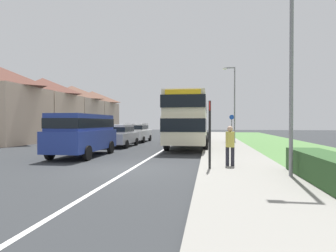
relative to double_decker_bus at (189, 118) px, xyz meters
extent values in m
plane|color=#2D3033|center=(-1.53, -10.27, -2.14)|extent=(120.00, 120.00, 0.00)
cube|color=silver|center=(-1.53, -2.27, -2.14)|extent=(0.14, 60.00, 0.01)
cube|color=gray|center=(2.67, -4.27, -2.08)|extent=(3.20, 68.00, 0.12)
cube|color=#517F42|center=(6.97, -4.27, -2.10)|extent=(6.00, 68.00, 0.08)
cube|color=#2D5128|center=(4.77, -12.19, -1.69)|extent=(1.10, 4.24, 0.90)
cube|color=beige|center=(0.00, 0.00, -0.82)|extent=(2.50, 10.57, 1.65)
cube|color=beige|center=(0.00, 0.00, 0.78)|extent=(2.45, 10.36, 1.55)
cube|color=black|center=(0.00, 0.00, -0.49)|extent=(2.52, 10.62, 0.76)
cube|color=black|center=(0.00, 0.00, 0.86)|extent=(2.52, 10.62, 0.72)
cube|color=gold|center=(0.00, -5.23, 1.28)|extent=(2.00, 0.08, 0.44)
cylinder|color=black|center=(-1.25, 3.28, -1.64)|extent=(0.30, 1.00, 1.00)
cylinder|color=black|center=(1.25, 3.28, -1.64)|extent=(0.30, 1.00, 1.00)
cylinder|color=black|center=(-1.25, -2.90, -1.64)|extent=(0.30, 1.00, 1.00)
cylinder|color=black|center=(1.25, -2.90, -1.64)|extent=(0.30, 1.00, 1.00)
cube|color=navy|center=(-5.19, -6.66, -1.27)|extent=(1.95, 5.12, 1.03)
cube|color=navy|center=(-5.19, -6.66, -0.33)|extent=(1.72, 4.71, 0.84)
cube|color=black|center=(-5.19, -6.66, -0.37)|extent=(1.76, 4.75, 0.47)
cylinder|color=black|center=(-6.15, -5.07, -1.78)|extent=(0.20, 0.72, 0.72)
cylinder|color=black|center=(-4.24, -5.07, -1.78)|extent=(0.20, 0.72, 0.72)
cylinder|color=black|center=(-6.15, -8.24, -1.78)|extent=(0.20, 0.72, 0.72)
cylinder|color=black|center=(-4.24, -8.24, -1.78)|extent=(0.20, 0.72, 0.72)
cube|color=#B7B7BC|center=(-5.07, -0.64, -1.47)|extent=(1.74, 4.30, 0.74)
cube|color=#B7B7BC|center=(-5.07, -0.85, -0.80)|extent=(1.53, 2.37, 0.61)
cube|color=black|center=(-5.07, -0.85, -0.83)|extent=(1.56, 2.39, 0.34)
cylinder|color=black|center=(-5.92, 0.70, -1.84)|extent=(0.20, 0.60, 0.60)
cylinder|color=black|center=(-4.22, 0.70, -1.84)|extent=(0.20, 0.60, 0.60)
cylinder|color=black|center=(-5.92, -1.97, -1.84)|extent=(0.20, 0.60, 0.60)
cylinder|color=black|center=(-4.22, -1.97, -1.84)|extent=(0.20, 0.60, 0.60)
cube|color=silver|center=(-5.16, 4.69, -1.45)|extent=(1.82, 4.52, 0.78)
cube|color=silver|center=(-5.16, 4.47, -0.74)|extent=(1.60, 2.49, 0.64)
cube|color=black|center=(-5.16, 4.47, -0.77)|extent=(1.64, 2.51, 0.36)
cylinder|color=black|center=(-6.05, 6.09, -1.84)|extent=(0.20, 0.60, 0.60)
cylinder|color=black|center=(-4.27, 6.09, -1.84)|extent=(0.20, 0.60, 0.60)
cylinder|color=black|center=(-6.05, 3.29, -1.84)|extent=(0.20, 0.60, 0.60)
cylinder|color=black|center=(-4.27, 3.29, -1.84)|extent=(0.20, 0.60, 0.60)
cylinder|color=#23232D|center=(2.16, -9.68, -1.72)|extent=(0.14, 0.14, 0.85)
cylinder|color=#23232D|center=(2.36, -9.68, -1.72)|extent=(0.14, 0.14, 0.85)
cylinder|color=#D1C14C|center=(2.26, -9.68, -0.99)|extent=(0.34, 0.34, 0.60)
sphere|color=tan|center=(2.26, -9.68, -0.58)|extent=(0.22, 0.22, 0.22)
cylinder|color=black|center=(1.47, -10.45, -0.84)|extent=(0.09, 0.09, 2.60)
cube|color=red|center=(1.47, -10.45, 0.26)|extent=(0.04, 0.44, 0.32)
cube|color=black|center=(1.47, -10.43, -0.59)|extent=(0.06, 0.52, 0.68)
cylinder|color=slate|center=(3.53, 5.96, -1.09)|extent=(0.08, 0.08, 2.10)
cylinder|color=blue|center=(3.53, 5.96, 0.16)|extent=(0.44, 0.03, 0.44)
cylinder|color=slate|center=(4.01, -11.50, 1.68)|extent=(0.12, 0.12, 7.64)
cylinder|color=slate|center=(3.76, 5.65, 1.30)|extent=(0.12, 0.12, 6.87)
cube|color=slate|center=(3.31, 5.65, 4.68)|extent=(0.90, 0.10, 0.10)
cube|color=silver|center=(2.86, 5.65, 4.61)|extent=(0.36, 0.20, 0.14)
cube|color=#C1A88E|center=(-16.16, 7.06, 0.26)|extent=(6.42, 6.33, 4.80)
pyramid|color=brown|center=(-16.16, 7.06, 3.54)|extent=(6.42, 6.33, 1.76)
cube|color=tan|center=(-16.16, 13.52, 0.26)|extent=(6.42, 6.33, 4.80)
pyramid|color=brown|center=(-16.16, 13.52, 3.54)|extent=(6.42, 6.33, 1.76)
cube|color=tan|center=(-16.16, 19.97, 0.26)|extent=(6.42, 6.33, 4.80)
pyramid|color=brown|center=(-16.16, 19.97, 3.54)|extent=(6.42, 6.33, 1.76)
camera|label=1|loc=(1.45, -20.85, -0.34)|focal=30.19mm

